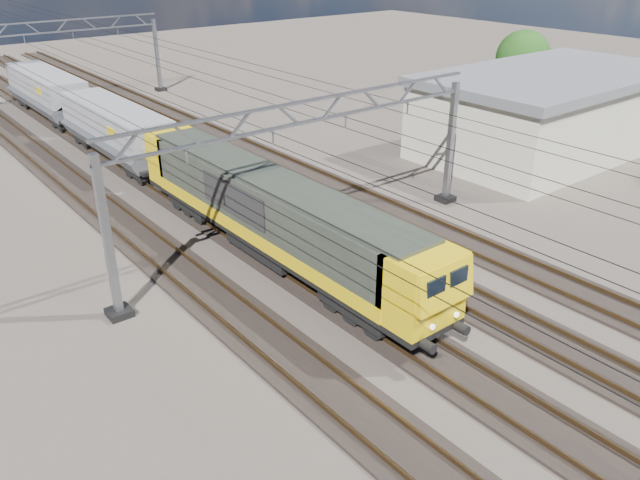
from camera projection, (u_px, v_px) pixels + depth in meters
ground at (369, 280)px, 26.86m from camera, size 160.00×160.00×0.00m
track_outer_west at (251, 328)px, 23.46m from camera, size 2.60×140.00×0.30m
track_loco at (333, 294)px, 25.70m from camera, size 2.60×140.00×0.30m
track_inner_east at (401, 265)px, 27.95m from camera, size 2.60×140.00×0.30m
track_outer_east at (460, 241)px, 30.19m from camera, size 2.60×140.00×0.30m
catenary_gantry_mid at (311, 170)px, 27.97m from camera, size 19.90×0.90×7.11m
catenary_gantry_far at (53, 60)px, 53.30m from camera, size 19.90×0.90×7.11m
overhead_wires at (260, 112)px, 29.98m from camera, size 12.03×140.00×0.53m
locomotive at (271, 211)px, 27.78m from camera, size 2.76×21.10×3.62m
hopper_wagon_lead at (116, 128)px, 40.27m from camera, size 3.38×13.00×3.25m
hopper_wagon_mid at (47, 90)px, 50.26m from camera, size 3.38×13.00×3.25m
industrial_shed at (549, 111)px, 42.23m from camera, size 18.60×10.60×5.40m
tree_far at (527, 60)px, 51.73m from camera, size 4.98×4.58×6.62m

